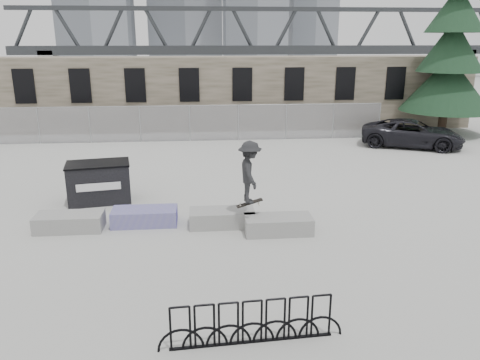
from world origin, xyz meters
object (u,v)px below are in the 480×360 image
bike_rack (252,323)px  planter_center_left (145,216)px  planter_offset (278,224)px  dumpster (99,182)px  spruce_tree (451,54)px  planter_far_left (70,221)px  skateboarder (250,172)px  planter_center_right (222,217)px  suv (412,133)px

bike_rack → planter_center_left: bearing=113.3°
planter_offset → dumpster: (-5.87, 3.35, 0.44)m
planter_center_left → spruce_tree: 21.57m
planter_far_left → skateboarder: bearing=-5.4°
planter_offset → skateboarder: skateboarder is taller
spruce_tree → planter_offset: bearing=-131.3°
planter_far_left → spruce_tree: bearing=35.6°
spruce_tree → skateboarder: 19.48m
planter_center_left → planter_offset: 4.18m
planter_far_left → planter_offset: same height
dumpster → spruce_tree: 21.66m
planter_far_left → spruce_tree: spruce_tree is taller
planter_offset → spruce_tree: (12.45, 14.20, 4.41)m
planter_offset → planter_far_left: bearing=173.0°
bike_rack → skateboarder: bearing=84.4°
planter_center_left → spruce_tree: bearing=38.6°
planter_far_left → spruce_tree: size_ratio=0.17×
planter_offset → dumpster: bearing=150.3°
planter_center_right → skateboarder: 1.81m
planter_center_right → planter_center_left: bearing=172.5°
planter_far_left → planter_offset: 6.32m
dumpster → skateboarder: 6.01m
bike_rack → skateboarder: 5.65m
planter_offset → spruce_tree: size_ratio=0.17×
planter_center_right → planter_offset: (1.65, -0.71, 0.00)m
planter_center_left → bike_rack: 6.77m
spruce_tree → suv: size_ratio=2.20×
dumpster → planter_center_left: bearing=-61.8°
planter_center_left → suv: size_ratio=0.38×
suv → skateboarder: skateboarder is taller
dumpster → suv: size_ratio=0.45×
dumpster → planter_far_left: bearing=-108.7°
planter_center_left → skateboarder: bearing=-13.6°
planter_center_left → spruce_tree: size_ratio=0.17×
spruce_tree → skateboarder: size_ratio=5.77×
skateboarder → planter_far_left: bearing=80.5°
planter_far_left → planter_center_left: bearing=6.6°
suv → skateboarder: 14.55m
planter_center_right → spruce_tree: bearing=43.7°
dumpster → suv: 16.70m
planter_far_left → dumpster: dumpster is taller
planter_center_right → dumpster: (-4.21, 2.64, 0.44)m
spruce_tree → planter_center_left: bearing=-141.4°
dumpster → bike_rack: dumpster is taller
planter_center_left → skateboarder: 3.65m
planter_offset → planter_center_right: bearing=156.8°
planter_far_left → bike_rack: 7.72m
planter_center_left → suv: (13.09, 9.84, 0.45)m
planter_center_right → suv: suv is taller
planter_far_left → planter_center_left: (2.23, 0.26, 0.00)m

